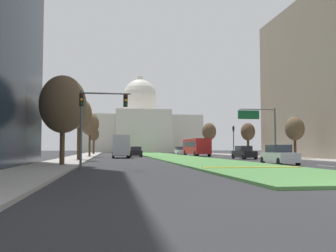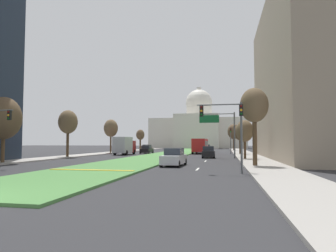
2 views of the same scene
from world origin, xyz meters
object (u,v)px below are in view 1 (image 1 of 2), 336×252
at_px(sedan_far_horizon, 119,151).
at_px(box_truck_delivery, 121,146).
at_px(traffic_light_far_right, 234,137).
at_px(sedan_very_far, 180,151).
at_px(traffic_light_near_left, 94,112).
at_px(street_tree_right_distant, 209,132).
at_px(street_tree_left_far, 90,124).
at_px(street_tree_right_far, 248,132).
at_px(overhead_guide_sign, 262,123).
at_px(street_tree_right_mid, 295,129).
at_px(city_bus, 196,146).
at_px(street_tree_left_near, 63,105).
at_px(street_tree_left_mid, 79,114).
at_px(sedan_distant, 136,152).
at_px(street_tree_left_distant, 94,135).
at_px(capitol_building, 140,129).
at_px(sedan_lead_stopped, 279,155).
at_px(sedan_midblock, 244,153).

height_order(sedan_far_horizon, box_truck_delivery, box_truck_delivery).
distance_m(traffic_light_far_right, sedan_very_far, 19.57).
height_order(traffic_light_near_left, street_tree_right_distant, street_tree_right_distant).
distance_m(street_tree_left_far, street_tree_right_distant, 33.61).
distance_m(street_tree_right_far, street_tree_right_distant, 22.69).
distance_m(overhead_guide_sign, street_tree_right_mid, 4.21).
relative_size(sedan_far_horizon, city_bus, 0.42).
xyz_separation_m(street_tree_left_near, street_tree_left_mid, (0.19, 12.63, 0.41)).
height_order(street_tree_left_far, city_bus, street_tree_left_far).
relative_size(overhead_guide_sign, city_bus, 0.59).
relative_size(street_tree_left_mid, street_tree_right_mid, 1.36).
height_order(sedan_distant, city_bus, city_bus).
height_order(street_tree_left_far, street_tree_left_distant, street_tree_left_far).
bearing_deg(street_tree_left_far, street_tree_left_mid, -91.05).
xyz_separation_m(capitol_building, sedan_far_horizon, (-7.76, -51.85, -6.53)).
height_order(street_tree_right_mid, sedan_lead_stopped, street_tree_right_mid).
bearing_deg(street_tree_left_near, street_tree_right_mid, 25.59).
bearing_deg(sedan_far_horizon, traffic_light_near_left, -93.37).
bearing_deg(street_tree_left_near, sedan_distant, 75.69).
bearing_deg(street_tree_left_mid, street_tree_right_distant, 56.89).
distance_m(street_tree_left_mid, sedan_very_far, 41.29).
distance_m(overhead_guide_sign, sedan_far_horizon, 29.86).
relative_size(street_tree_left_near, city_bus, 0.64).
distance_m(capitol_building, city_bus, 58.59).
relative_size(traffic_light_near_left, sedan_far_horizon, 1.13).
relative_size(traffic_light_near_left, street_tree_left_far, 0.76).
bearing_deg(street_tree_right_far, sedan_distant, 175.75).
relative_size(street_tree_left_far, box_truck_delivery, 1.07).
height_order(traffic_light_near_left, sedan_lead_stopped, traffic_light_near_left).
xyz_separation_m(sedan_distant, box_truck_delivery, (-2.53, -6.21, 0.91)).
distance_m(capitol_building, box_truck_delivery, 67.92).
bearing_deg(capitol_building, street_tree_left_distant, -107.97).
bearing_deg(street_tree_left_near, street_tree_left_mid, 89.14).
distance_m(street_tree_left_near, sedan_midblock, 26.54).
relative_size(capitol_building, traffic_light_far_right, 6.99).
distance_m(sedan_midblock, sedan_distant, 18.85).
relative_size(street_tree_left_mid, sedan_midblock, 1.65).
distance_m(overhead_guide_sign, sedan_lead_stopped, 15.38).
bearing_deg(box_truck_delivery, capitol_building, 83.32).
distance_m(street_tree_left_far, sedan_distant, 8.43).
height_order(capitol_building, street_tree_right_mid, capitol_building).
distance_m(street_tree_left_near, sedan_far_horizon, 39.60).
bearing_deg(street_tree_right_mid, street_tree_right_distant, 90.29).
bearing_deg(street_tree_left_mid, traffic_light_near_left, -82.06).
distance_m(street_tree_right_mid, street_tree_left_far, 29.97).
height_order(street_tree_right_far, city_bus, street_tree_right_far).
xyz_separation_m(sedan_distant, city_bus, (10.52, 2.91, 1.00)).
bearing_deg(sedan_midblock, street_tree_right_mid, -38.93).
relative_size(overhead_guide_sign, street_tree_right_mid, 1.26).
bearing_deg(street_tree_left_distant, overhead_guide_sign, -58.01).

